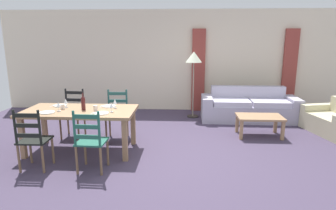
# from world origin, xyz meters

# --- Properties ---
(ground_plane) EXTENTS (9.60, 9.60, 0.02)m
(ground_plane) POSITION_xyz_m (0.00, 0.00, -0.01)
(ground_plane) COLOR #41364C
(wall_far) EXTENTS (9.60, 0.16, 2.70)m
(wall_far) POSITION_xyz_m (0.00, 3.30, 1.35)
(wall_far) COLOR beige
(wall_far) RESTS_ON ground_plane
(curtain_panel_left) EXTENTS (0.35, 0.08, 2.20)m
(curtain_panel_left) POSITION_xyz_m (0.57, 3.16, 1.10)
(curtain_panel_left) COLOR #943B33
(curtain_panel_left) RESTS_ON ground_plane
(curtain_panel_right) EXTENTS (0.35, 0.08, 2.20)m
(curtain_panel_right) POSITION_xyz_m (2.97, 3.16, 1.10)
(curtain_panel_right) COLOR #943B33
(curtain_panel_right) RESTS_ON ground_plane
(dining_table) EXTENTS (1.90, 0.96, 0.75)m
(dining_table) POSITION_xyz_m (-1.60, 0.09, 0.66)
(dining_table) COLOR #A07955
(dining_table) RESTS_ON ground_plane
(dining_chair_near_left) EXTENTS (0.43, 0.41, 0.96)m
(dining_chair_near_left) POSITION_xyz_m (-2.05, -0.69, 0.48)
(dining_chair_near_left) COLOR black
(dining_chair_near_left) RESTS_ON ground_plane
(dining_chair_near_right) EXTENTS (0.43, 0.41, 0.96)m
(dining_chair_near_right) POSITION_xyz_m (-1.17, -0.70, 0.48)
(dining_chair_near_right) COLOR #215D4C
(dining_chair_near_right) RESTS_ON ground_plane
(dining_chair_far_left) EXTENTS (0.43, 0.42, 0.96)m
(dining_chair_far_left) POSITION_xyz_m (-2.03, 0.85, 0.48)
(dining_chair_far_left) COLOR black
(dining_chair_far_left) RESTS_ON ground_plane
(dining_chair_far_right) EXTENTS (0.44, 0.42, 0.96)m
(dining_chair_far_right) POSITION_xyz_m (-1.12, 0.80, 0.48)
(dining_chair_far_right) COLOR #23504C
(dining_chair_far_right) RESTS_ON ground_plane
(dinner_plate_near_left) EXTENTS (0.24, 0.24, 0.02)m
(dinner_plate_near_left) POSITION_xyz_m (-2.05, -0.16, 0.76)
(dinner_plate_near_left) COLOR white
(dinner_plate_near_left) RESTS_ON dining_table
(fork_near_left) EXTENTS (0.02, 0.17, 0.01)m
(fork_near_left) POSITION_xyz_m (-2.20, -0.16, 0.75)
(fork_near_left) COLOR silver
(fork_near_left) RESTS_ON dining_table
(dinner_plate_near_right) EXTENTS (0.24, 0.24, 0.02)m
(dinner_plate_near_right) POSITION_xyz_m (-1.15, -0.16, 0.76)
(dinner_plate_near_right) COLOR white
(dinner_plate_near_right) RESTS_ON dining_table
(fork_near_right) EXTENTS (0.03, 0.17, 0.01)m
(fork_near_right) POSITION_xyz_m (-1.30, -0.16, 0.75)
(fork_near_right) COLOR silver
(fork_near_right) RESTS_ON dining_table
(dinner_plate_far_left) EXTENTS (0.24, 0.24, 0.02)m
(dinner_plate_far_left) POSITION_xyz_m (-2.05, 0.34, 0.76)
(dinner_plate_far_left) COLOR white
(dinner_plate_far_left) RESTS_ON dining_table
(fork_far_left) EXTENTS (0.03, 0.17, 0.01)m
(fork_far_left) POSITION_xyz_m (-2.20, 0.34, 0.75)
(fork_far_left) COLOR silver
(fork_far_left) RESTS_ON dining_table
(dinner_plate_far_right) EXTENTS (0.24, 0.24, 0.02)m
(dinner_plate_far_right) POSITION_xyz_m (-1.15, 0.34, 0.76)
(dinner_plate_far_right) COLOR white
(dinner_plate_far_right) RESTS_ON dining_table
(fork_far_right) EXTENTS (0.03, 0.17, 0.01)m
(fork_far_right) POSITION_xyz_m (-1.30, 0.34, 0.75)
(fork_far_right) COLOR silver
(fork_far_right) RESTS_ON dining_table
(wine_bottle) EXTENTS (0.07, 0.07, 0.32)m
(wine_bottle) POSITION_xyz_m (-1.52, 0.06, 0.87)
(wine_bottle) COLOR #471919
(wine_bottle) RESTS_ON dining_table
(wine_glass_near_left) EXTENTS (0.06, 0.06, 0.16)m
(wine_glass_near_left) POSITION_xyz_m (-1.91, -0.04, 0.86)
(wine_glass_near_left) COLOR white
(wine_glass_near_left) RESTS_ON dining_table
(wine_glass_near_right) EXTENTS (0.06, 0.06, 0.16)m
(wine_glass_near_right) POSITION_xyz_m (-1.01, -0.03, 0.86)
(wine_glass_near_right) COLOR white
(wine_glass_near_right) RESTS_ON dining_table
(wine_glass_far_left) EXTENTS (0.06, 0.06, 0.16)m
(wine_glass_far_left) POSITION_xyz_m (-1.90, 0.24, 0.86)
(wine_glass_far_left) COLOR white
(wine_glass_far_left) RESTS_ON dining_table
(wine_glass_far_right) EXTENTS (0.06, 0.06, 0.16)m
(wine_glass_far_right) POSITION_xyz_m (-1.02, 0.24, 0.86)
(wine_glass_far_right) COLOR white
(wine_glass_far_right) RESTS_ON dining_table
(coffee_cup_primary) EXTENTS (0.07, 0.07, 0.09)m
(coffee_cup_primary) POSITION_xyz_m (-1.30, 0.03, 0.80)
(coffee_cup_primary) COLOR beige
(coffee_cup_primary) RESTS_ON dining_table
(coffee_cup_secondary) EXTENTS (0.07, 0.07, 0.09)m
(coffee_cup_secondary) POSITION_xyz_m (-1.90, 0.10, 0.80)
(coffee_cup_secondary) COLOR beige
(coffee_cup_secondary) RESTS_ON dining_table
(couch) EXTENTS (2.29, 0.82, 0.80)m
(couch) POSITION_xyz_m (1.77, 2.29, 0.29)
(couch) COLOR #A9A3B8
(couch) RESTS_ON ground_plane
(coffee_table) EXTENTS (0.90, 0.56, 0.42)m
(coffee_table) POSITION_xyz_m (1.73, 1.08, 0.36)
(coffee_table) COLOR #A07955
(coffee_table) RESTS_ON ground_plane
(standing_lamp) EXTENTS (0.40, 0.40, 1.64)m
(standing_lamp) POSITION_xyz_m (0.42, 2.48, 1.41)
(standing_lamp) COLOR #332D28
(standing_lamp) RESTS_ON ground_plane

